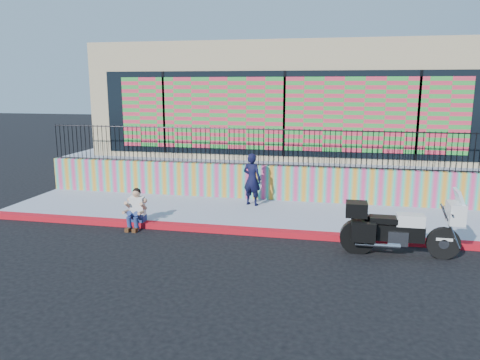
# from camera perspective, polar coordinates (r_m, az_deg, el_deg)

# --- Properties ---
(ground) EXTENTS (90.00, 90.00, 0.00)m
(ground) POSITION_cam_1_polar(r_m,az_deg,el_deg) (12.14, 2.86, -6.70)
(ground) COLOR black
(ground) RESTS_ON ground
(red_curb) EXTENTS (16.00, 0.30, 0.15)m
(red_curb) POSITION_cam_1_polar(r_m,az_deg,el_deg) (12.12, 2.87, -6.36)
(red_curb) COLOR #B90D28
(red_curb) RESTS_ON ground
(sidewalk) EXTENTS (16.00, 3.00, 0.15)m
(sidewalk) POSITION_cam_1_polar(r_m,az_deg,el_deg) (13.68, 3.98, -4.28)
(sidewalk) COLOR #878CA2
(sidewalk) RESTS_ON ground
(mural_wall) EXTENTS (16.00, 0.20, 1.10)m
(mural_wall) POSITION_cam_1_polar(r_m,az_deg,el_deg) (15.07, 4.87, -0.36)
(mural_wall) COLOR #D53872
(mural_wall) RESTS_ON sidewalk
(metal_fence) EXTENTS (15.80, 0.04, 1.20)m
(metal_fence) POSITION_cam_1_polar(r_m,az_deg,el_deg) (14.88, 4.94, 3.97)
(metal_fence) COLOR black
(metal_fence) RESTS_ON mural_wall
(elevated_platform) EXTENTS (16.00, 10.00, 1.25)m
(elevated_platform) POSITION_cam_1_polar(r_m,az_deg,el_deg) (20.08, 6.70, 2.36)
(elevated_platform) COLOR #878CA2
(elevated_platform) RESTS_ON ground
(storefront_building) EXTENTS (14.00, 8.06, 4.00)m
(storefront_building) POSITION_cam_1_polar(r_m,az_deg,el_deg) (19.62, 6.82, 9.85)
(storefront_building) COLOR tan
(storefront_building) RESTS_ON elevated_platform
(police_motorcycle) EXTENTS (2.56, 0.85, 1.60)m
(police_motorcycle) POSITION_cam_1_polar(r_m,az_deg,el_deg) (11.11, 18.73, -5.45)
(police_motorcycle) COLOR black
(police_motorcycle) RESTS_ON ground
(police_officer) EXTENTS (0.68, 0.55, 1.61)m
(police_officer) POSITION_cam_1_polar(r_m,az_deg,el_deg) (14.32, 1.48, 0.09)
(police_officer) COLOR black
(police_officer) RESTS_ON sidewalk
(seated_man) EXTENTS (0.54, 0.71, 1.06)m
(seated_man) POSITION_cam_1_polar(r_m,az_deg,el_deg) (12.83, -12.63, -3.88)
(seated_man) COLOR navy
(seated_man) RESTS_ON ground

